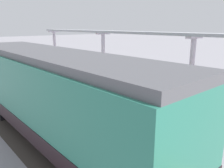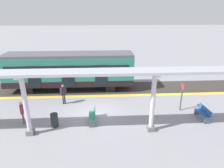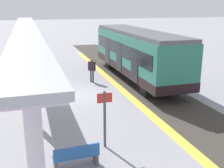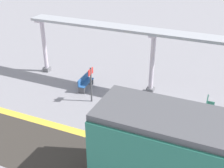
{
  "view_description": "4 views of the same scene",
  "coord_description": "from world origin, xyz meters",
  "px_view_note": "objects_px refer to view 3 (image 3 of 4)",
  "views": [
    {
      "loc": [
        -8.47,
        -10.12,
        4.39
      ],
      "look_at": [
        -0.27,
        -0.75,
        1.19
      ],
      "focal_mm": 36.73,
      "sensor_mm": 36.0,
      "label": 1
    },
    {
      "loc": [
        13.13,
        0.58,
        7.18
      ],
      "look_at": [
        -0.1,
        1.32,
        2.16
      ],
      "focal_mm": 31.49,
      "sensor_mm": 36.0,
      "label": 2
    },
    {
      "loc": [
        2.63,
        15.55,
        5.18
      ],
      "look_at": [
        -0.79,
        4.42,
        1.82
      ],
      "focal_mm": 44.19,
      "sensor_mm": 36.0,
      "label": 3
    },
    {
      "loc": [
        -12.91,
        -0.57,
        8.83
      ],
      "look_at": [
        -1.22,
        4.57,
        2.2
      ],
      "focal_mm": 45.9,
      "sensor_mm": 36.0,
      "label": 4
    }
  ],
  "objects_px": {
    "canopy_pillar_second": "(28,54)",
    "bench_near_end": "(76,156)",
    "platform_info_sign": "(105,114)",
    "bench_far_end": "(53,90)",
    "passenger_by_the_benches": "(47,64)",
    "passenger_waiting_near_edge": "(92,67)",
    "bench_mid_platform": "(42,64)",
    "canopy_pillar_third": "(30,83)",
    "train_near_carriage": "(136,54)",
    "canopy_pillar_nearest": "(27,41)",
    "trash_bin": "(43,79)"
  },
  "relations": [
    {
      "from": "train_near_carriage",
      "to": "platform_info_sign",
      "type": "height_order",
      "value": "train_near_carriage"
    },
    {
      "from": "platform_info_sign",
      "to": "canopy_pillar_second",
      "type": "bearing_deg",
      "value": -76.29
    },
    {
      "from": "canopy_pillar_second",
      "to": "platform_info_sign",
      "type": "relative_size",
      "value": 1.75
    },
    {
      "from": "canopy_pillar_third",
      "to": "canopy_pillar_second",
      "type": "bearing_deg",
      "value": -90.0
    },
    {
      "from": "train_near_carriage",
      "to": "bench_far_end",
      "type": "relative_size",
      "value": 7.75
    },
    {
      "from": "trash_bin",
      "to": "passenger_waiting_near_edge",
      "type": "xyz_separation_m",
      "value": [
        -3.32,
        0.04,
        0.58
      ]
    },
    {
      "from": "platform_info_sign",
      "to": "bench_far_end",
      "type": "bearing_deg",
      "value": -78.9
    },
    {
      "from": "bench_near_end",
      "to": "bench_far_end",
      "type": "height_order",
      "value": "same"
    },
    {
      "from": "platform_info_sign",
      "to": "passenger_waiting_near_edge",
      "type": "height_order",
      "value": "platform_info_sign"
    },
    {
      "from": "bench_far_end",
      "to": "passenger_by_the_benches",
      "type": "xyz_separation_m",
      "value": [
        -0.07,
        -4.68,
        0.54
      ]
    },
    {
      "from": "canopy_pillar_second",
      "to": "passenger_by_the_benches",
      "type": "xyz_separation_m",
      "value": [
        -1.31,
        -0.87,
        -0.97
      ]
    },
    {
      "from": "trash_bin",
      "to": "passenger_waiting_near_edge",
      "type": "height_order",
      "value": "passenger_waiting_near_edge"
    },
    {
      "from": "train_near_carriage",
      "to": "passenger_by_the_benches",
      "type": "relative_size",
      "value": 7.44
    },
    {
      "from": "bench_far_end",
      "to": "trash_bin",
      "type": "xyz_separation_m",
      "value": [
        0.44,
        -2.5,
        0.02
      ]
    },
    {
      "from": "train_near_carriage",
      "to": "trash_bin",
      "type": "bearing_deg",
      "value": -1.37
    },
    {
      "from": "canopy_pillar_nearest",
      "to": "bench_far_end",
      "type": "xyz_separation_m",
      "value": [
        -1.24,
        11.45,
        -1.51
      ]
    },
    {
      "from": "canopy_pillar_third",
      "to": "bench_mid_platform",
      "type": "xyz_separation_m",
      "value": [
        -1.08,
        -11.23,
        -1.51
      ]
    },
    {
      "from": "canopy_pillar_second",
      "to": "bench_far_end",
      "type": "relative_size",
      "value": 2.54
    },
    {
      "from": "bench_mid_platform",
      "to": "passenger_by_the_benches",
      "type": "distance_m",
      "value": 2.94
    },
    {
      "from": "train_near_carriage",
      "to": "passenger_by_the_benches",
      "type": "height_order",
      "value": "train_near_carriage"
    },
    {
      "from": "bench_near_end",
      "to": "platform_info_sign",
      "type": "xyz_separation_m",
      "value": [
        -1.28,
        -1.13,
        0.89
      ]
    },
    {
      "from": "trash_bin",
      "to": "train_near_carriage",
      "type": "bearing_deg",
      "value": 178.63
    },
    {
      "from": "canopy_pillar_nearest",
      "to": "canopy_pillar_second",
      "type": "relative_size",
      "value": 1.0
    },
    {
      "from": "bench_mid_platform",
      "to": "bench_near_end",
      "type": "bearing_deg",
      "value": 90.61
    },
    {
      "from": "passenger_waiting_near_edge",
      "to": "passenger_by_the_benches",
      "type": "relative_size",
      "value": 1.05
    },
    {
      "from": "canopy_pillar_third",
      "to": "passenger_waiting_near_edge",
      "type": "bearing_deg",
      "value": -123.93
    },
    {
      "from": "canopy_pillar_third",
      "to": "passenger_waiting_near_edge",
      "type": "height_order",
      "value": "canopy_pillar_third"
    },
    {
      "from": "bench_far_end",
      "to": "passenger_waiting_near_edge",
      "type": "distance_m",
      "value": 3.83
    },
    {
      "from": "platform_info_sign",
      "to": "trash_bin",
      "type": "bearing_deg",
      "value": -79.23
    },
    {
      "from": "passenger_by_the_benches",
      "to": "canopy_pillar_nearest",
      "type": "bearing_deg",
      "value": -79.07
    },
    {
      "from": "train_near_carriage",
      "to": "passenger_waiting_near_edge",
      "type": "height_order",
      "value": "train_near_carriage"
    },
    {
      "from": "passenger_waiting_near_edge",
      "to": "canopy_pillar_third",
      "type": "bearing_deg",
      "value": 56.07
    },
    {
      "from": "train_near_carriage",
      "to": "canopy_pillar_third",
      "type": "relative_size",
      "value": 3.05
    },
    {
      "from": "passenger_waiting_near_edge",
      "to": "canopy_pillar_second",
      "type": "bearing_deg",
      "value": -18.17
    },
    {
      "from": "bench_near_end",
      "to": "bench_mid_platform",
      "type": "distance_m",
      "value": 15.23
    },
    {
      "from": "train_near_carriage",
      "to": "canopy_pillar_second",
      "type": "height_order",
      "value": "canopy_pillar_second"
    },
    {
      "from": "trash_bin",
      "to": "canopy_pillar_nearest",
      "type": "bearing_deg",
      "value": -84.86
    },
    {
      "from": "passenger_by_the_benches",
      "to": "bench_mid_platform",
      "type": "bearing_deg",
      "value": -85.53
    },
    {
      "from": "bench_near_end",
      "to": "passenger_by_the_benches",
      "type": "height_order",
      "value": "passenger_by_the_benches"
    },
    {
      "from": "train_near_carriage",
      "to": "canopy_pillar_nearest",
      "type": "relative_size",
      "value": 3.05
    },
    {
      "from": "bench_near_end",
      "to": "passenger_waiting_near_edge",
      "type": "distance_m",
      "value": 10.54
    },
    {
      "from": "canopy_pillar_nearest",
      "to": "passenger_by_the_benches",
      "type": "relative_size",
      "value": 2.44
    },
    {
      "from": "canopy_pillar_second",
      "to": "canopy_pillar_third",
      "type": "xyz_separation_m",
      "value": [
        0.0,
        7.48,
        0.0
      ]
    },
    {
      "from": "bench_mid_platform",
      "to": "canopy_pillar_third",
      "type": "bearing_deg",
      "value": 84.49
    },
    {
      "from": "canopy_pillar_second",
      "to": "bench_near_end",
      "type": "xyz_separation_m",
      "value": [
        -1.24,
        11.48,
        -1.51
      ]
    },
    {
      "from": "bench_far_end",
      "to": "passenger_by_the_benches",
      "type": "relative_size",
      "value": 0.96
    },
    {
      "from": "passenger_waiting_near_edge",
      "to": "passenger_by_the_benches",
      "type": "xyz_separation_m",
      "value": [
        2.81,
        -2.22,
        -0.05
      ]
    },
    {
      "from": "canopy_pillar_second",
      "to": "passenger_waiting_near_edge",
      "type": "xyz_separation_m",
      "value": [
        -4.12,
        1.35,
        -0.91
      ]
    },
    {
      "from": "canopy_pillar_nearest",
      "to": "bench_mid_platform",
      "type": "height_order",
      "value": "canopy_pillar_nearest"
    },
    {
      "from": "bench_near_end",
      "to": "bench_far_end",
      "type": "distance_m",
      "value": 7.67
    }
  ]
}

